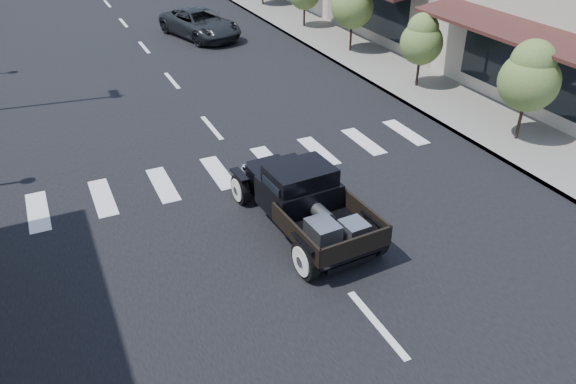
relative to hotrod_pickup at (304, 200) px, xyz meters
name	(u,v)px	position (x,y,z in m)	size (l,w,h in m)	color
ground	(307,242)	(-0.18, -0.54, -0.80)	(120.00, 120.00, 0.00)	black
road	(154,60)	(-0.18, 14.46, -0.79)	(14.00, 80.00, 0.02)	black
road_markings	(186,98)	(-0.18, 9.46, -0.80)	(12.00, 60.00, 0.06)	silver
sidewalk_right	(324,36)	(8.32, 14.46, -0.73)	(3.00, 80.00, 0.15)	gray
small_tree_a	(526,93)	(8.12, 1.42, 0.84)	(1.79, 1.79, 2.98)	#546B31
small_tree_b	(420,52)	(8.12, 6.61, 0.67)	(1.58, 1.58, 2.64)	#546B31
small_tree_c	(352,16)	(8.12, 11.62, 0.90)	(1.86, 1.86, 3.10)	#546B31
small_tree_d	(304,0)	(8.12, 16.31, 0.63)	(1.54, 1.54, 2.57)	#546B31
hotrod_pickup	(304,200)	(0.00, 0.00, 0.00)	(2.16, 4.63, 1.60)	black
second_car	(200,24)	(2.78, 17.03, -0.13)	(2.23, 4.83, 1.34)	black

